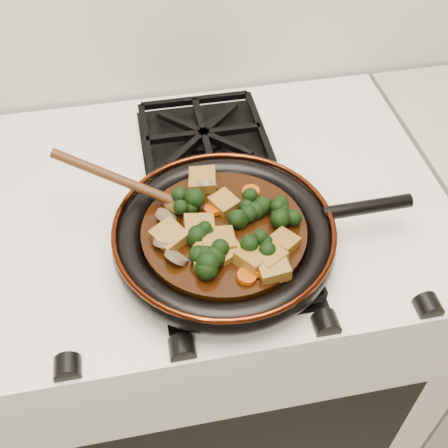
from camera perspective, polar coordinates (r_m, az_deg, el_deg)
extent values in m
cube|color=white|center=(1.31, -0.47, -11.22)|extent=(0.76, 0.60, 0.90)
cylinder|color=black|center=(0.84, 0.00, -1.70)|extent=(0.30, 0.30, 0.01)
torus|color=black|center=(0.83, 0.00, -1.30)|extent=(0.33, 0.33, 0.04)
torus|color=#481A0A|center=(0.81, 0.00, -0.33)|extent=(0.33, 0.33, 0.01)
cylinder|color=black|center=(0.88, 14.31, 1.68)|extent=(0.14, 0.02, 0.02)
cylinder|color=black|center=(0.82, 0.00, -0.98)|extent=(0.24, 0.24, 0.02)
cube|color=olive|center=(0.80, -5.55, -1.31)|extent=(0.06, 0.06, 0.03)
cube|color=olive|center=(0.79, -0.60, -1.90)|extent=(0.05, 0.05, 0.03)
cube|color=olive|center=(0.76, 4.94, -4.37)|extent=(0.05, 0.05, 0.03)
cube|color=olive|center=(0.84, -0.01, 2.12)|extent=(0.05, 0.05, 0.02)
cube|color=olive|center=(0.81, -2.54, -0.47)|extent=(0.05, 0.04, 0.03)
cube|color=olive|center=(0.80, 6.09, -1.87)|extent=(0.05, 0.05, 0.02)
cube|color=olive|center=(0.77, 4.62, -3.41)|extent=(0.06, 0.06, 0.03)
cube|color=olive|center=(0.78, 0.44, -2.82)|extent=(0.04, 0.04, 0.03)
cube|color=olive|center=(0.78, -1.44, -2.56)|extent=(0.05, 0.05, 0.02)
cube|color=olive|center=(0.88, -2.17, 4.41)|extent=(0.05, 0.05, 0.03)
cube|color=olive|center=(0.77, 2.91, -3.54)|extent=(0.06, 0.06, 0.03)
cylinder|color=#A93F04|center=(0.76, 2.30, -5.35)|extent=(0.03, 0.03, 0.01)
cylinder|color=#A93F04|center=(0.86, 2.75, 3.29)|extent=(0.03, 0.03, 0.01)
cylinder|color=#A93F04|center=(0.77, 3.65, -4.66)|extent=(0.03, 0.03, 0.02)
cylinder|color=#A93F04|center=(0.84, -1.01, 1.58)|extent=(0.03, 0.03, 0.02)
cylinder|color=brown|center=(0.83, -5.93, 0.79)|extent=(0.04, 0.04, 0.02)
cylinder|color=brown|center=(0.87, -1.88, 3.87)|extent=(0.04, 0.03, 0.04)
cylinder|color=brown|center=(0.78, -4.88, -3.36)|extent=(0.04, 0.04, 0.03)
cylinder|color=brown|center=(0.78, 4.90, -3.33)|extent=(0.04, 0.04, 0.02)
cylinder|color=brown|center=(0.80, -5.92, -1.86)|extent=(0.05, 0.05, 0.03)
ellipsoid|color=#48270F|center=(0.85, -4.36, 2.01)|extent=(0.07, 0.06, 0.02)
cylinder|color=#48270F|center=(0.85, -10.77, 4.54)|extent=(0.02, 0.02, 0.20)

